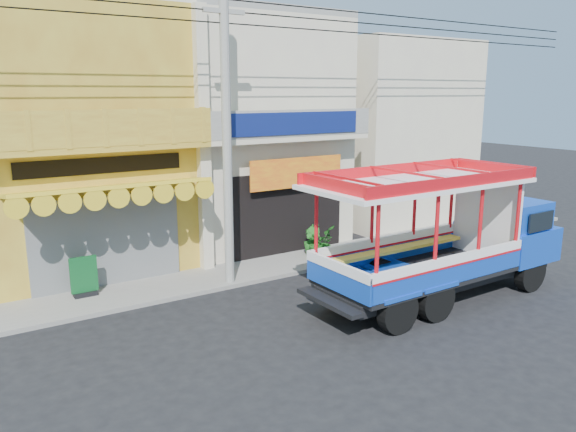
# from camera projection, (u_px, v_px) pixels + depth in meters

# --- Properties ---
(ground) EXTENTS (90.00, 90.00, 0.00)m
(ground) POSITION_uv_depth(u_px,v_px,m) (325.00, 315.00, 14.22)
(ground) COLOR black
(ground) RESTS_ON ground
(sidewalk) EXTENTS (30.00, 2.00, 0.12)m
(sidewalk) POSITION_uv_depth(u_px,v_px,m) (248.00, 271.00, 17.48)
(sidewalk) COLOR slate
(sidewalk) RESTS_ON ground
(shophouse_left) EXTENTS (6.00, 7.50, 8.24)m
(shophouse_left) POSITION_uv_depth(u_px,v_px,m) (75.00, 138.00, 17.71)
(shophouse_left) COLOR #AB7D26
(shophouse_left) RESTS_ON ground
(shophouse_right) EXTENTS (6.00, 6.75, 8.24)m
(shophouse_right) POSITION_uv_depth(u_px,v_px,m) (242.00, 131.00, 20.91)
(shophouse_right) COLOR beige
(shophouse_right) RESTS_ON ground
(party_pilaster) EXTENTS (0.35, 0.30, 8.00)m
(party_pilaster) POSITION_uv_depth(u_px,v_px,m) (203.00, 144.00, 16.79)
(party_pilaster) COLOR beige
(party_pilaster) RESTS_ON ground
(filler_building_right) EXTENTS (6.00, 6.00, 7.60)m
(filler_building_right) POSITION_uv_depth(u_px,v_px,m) (381.00, 132.00, 24.74)
(filler_building_right) COLOR beige
(filler_building_right) RESTS_ON ground
(utility_pole) EXTENTS (28.00, 0.26, 9.00)m
(utility_pole) POSITION_uv_depth(u_px,v_px,m) (231.00, 110.00, 15.38)
(utility_pole) COLOR gray
(utility_pole) RESTS_ON ground
(songthaew_truck) EXTENTS (7.74, 2.68, 3.60)m
(songthaew_truck) POSITION_uv_depth(u_px,v_px,m) (456.00, 234.00, 15.29)
(songthaew_truck) COLOR black
(songthaew_truck) RESTS_ON ground
(green_sign) EXTENTS (0.71, 0.33, 1.09)m
(green_sign) POSITION_uv_depth(u_px,v_px,m) (84.00, 279.00, 15.11)
(green_sign) COLOR black
(green_sign) RESTS_ON sidewalk
(potted_plant_a) EXTENTS (1.24, 1.23, 1.04)m
(potted_plant_a) POSITION_uv_depth(u_px,v_px,m) (321.00, 242.00, 18.61)
(potted_plant_a) COLOR #195919
(potted_plant_a) RESTS_ON sidewalk
(potted_plant_b) EXTENTS (0.65, 0.71, 1.03)m
(potted_plant_b) POSITION_uv_depth(u_px,v_px,m) (314.00, 243.00, 18.58)
(potted_plant_b) COLOR #195919
(potted_plant_b) RESTS_ON sidewalk
(potted_plant_c) EXTENTS (0.60, 0.60, 1.03)m
(potted_plant_c) POSITION_uv_depth(u_px,v_px,m) (312.00, 239.00, 19.00)
(potted_plant_c) COLOR #195919
(potted_plant_c) RESTS_ON sidewalk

